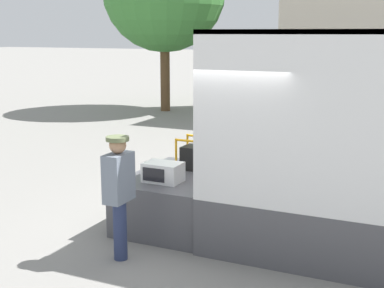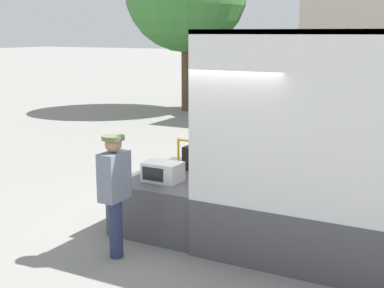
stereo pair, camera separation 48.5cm
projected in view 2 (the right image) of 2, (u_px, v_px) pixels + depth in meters
The scene contains 5 objects.
ground_plane at pixel (222, 231), 8.12m from camera, with size 160.00×160.00×0.00m, color gray.
tailgate_deck at pixel (181, 199), 8.37m from camera, with size 1.42×2.00×0.79m, color #4C4C51.
microwave at pixel (163, 172), 7.89m from camera, with size 0.55×0.39×0.29m.
portable_generator at pixel (202, 158), 8.54m from camera, with size 0.63×0.46×0.52m.
worker_person at pixel (115, 184), 6.96m from camera, with size 0.30×0.44×1.66m.
Camera 2 is at (3.26, -6.97, 2.95)m, focal length 50.00 mm.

